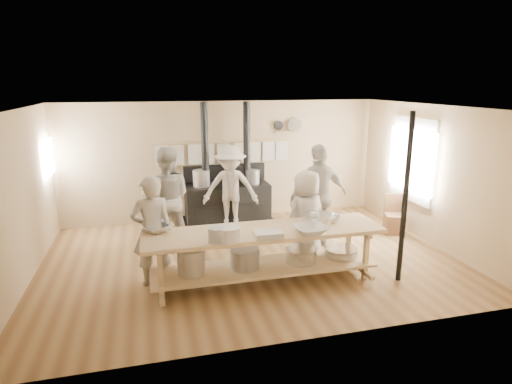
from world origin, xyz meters
The scene contains 24 objects.
ground centered at (0.00, 0.00, 0.00)m, with size 7.00×7.00×0.00m, color brown.
room_shell centered at (0.00, 0.00, 1.62)m, with size 7.00×7.00×7.00m.
window_right centered at (3.47, 0.60, 1.50)m, with size 0.09×1.50×1.65m.
left_opening centered at (-3.45, 2.00, 1.60)m, with size 0.00×0.90×0.90m.
stove centered at (-0.01, 2.12, 0.52)m, with size 1.90×0.75×2.60m.
towel_rail centered at (0.00, 2.40, 1.55)m, with size 3.00×0.04×0.47m.
back_wall_shelf centered at (1.46, 2.43, 2.00)m, with size 0.63×0.14×0.32m.
prep_table centered at (-0.01, -0.90, 0.52)m, with size 3.60×0.90×0.85m.
support_post centered at (2.05, -1.35, 1.30)m, with size 0.08×0.08×2.60m, color black.
cook_far_left centered at (-1.63, -0.52, 0.84)m, with size 0.61×0.40×1.68m, color #ABA397.
cook_left centered at (-1.34, 0.93, 0.94)m, with size 0.92×0.71×1.88m, color #ABA397.
cook_center centered at (0.89, -0.33, 0.80)m, with size 0.78×0.51×1.60m, color #ABA397.
cook_right centered at (1.38, 0.34, 0.96)m, with size 1.12×0.47×1.92m, color #ABA397.
cook_by_window centered at (-0.02, 1.63, 0.88)m, with size 1.14×0.65×1.76m, color #ABA397.
chair centered at (3.15, 0.58, 0.23)m, with size 0.46×0.46×0.79m.
bowl_white_a centered at (-1.55, -0.57, 0.90)m, with size 0.44×0.44×0.11m, color silver.
bowl_steel_a centered at (-1.55, -0.61, 0.90)m, with size 0.33×0.33×0.10m, color silver.
bowl_white_b centered at (0.61, -1.23, 0.91)m, with size 0.46×0.46×0.11m, color silver.
bowl_steel_b centered at (1.13, -0.76, 0.90)m, with size 0.32×0.32×0.10m, color silver.
roasting_pan centered at (-0.03, -1.23, 0.90)m, with size 0.41×0.27×0.09m, color #B2B2B7.
mixing_bowl_large centered at (0.86, -0.83, 0.93)m, with size 0.48×0.48×0.15m, color silver.
bucket_galv centered at (-0.77, -1.23, 0.95)m, with size 0.23×0.23×0.21m, color gray.
deep_bowl_enamel centered at (-0.60, -1.23, 0.95)m, with size 0.33×0.33×0.21m, color silver.
pitcher centered at (0.81, -0.89, 0.95)m, with size 0.13×0.13×0.20m, color silver.
Camera 1 is at (-1.61, -6.73, 2.99)m, focal length 30.00 mm.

